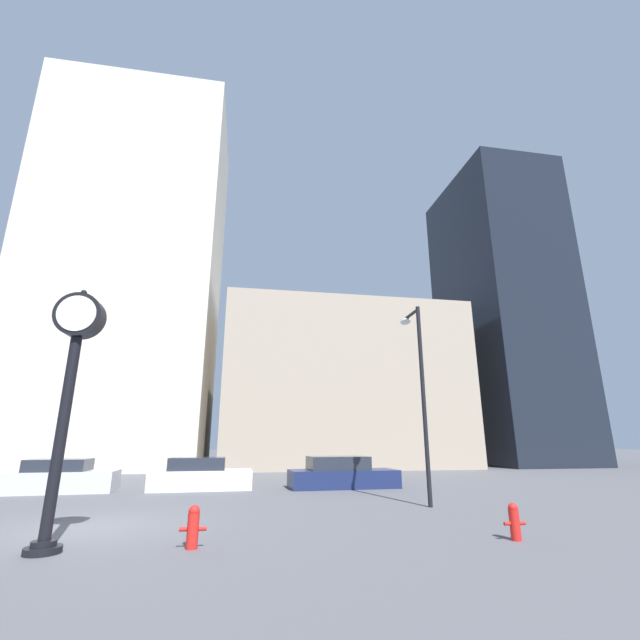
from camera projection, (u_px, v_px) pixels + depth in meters
ground_plane at (90, 528)px, 10.10m from camera, size 200.00×200.00×0.00m
building_tall_tower at (133, 275)px, 35.99m from camera, size 13.79×12.00×30.88m
building_storefront_row at (339, 388)px, 36.49m from camera, size 19.09×12.00×12.74m
building_glass_modern at (502, 313)px, 41.26m from camera, size 8.35×12.00×27.73m
street_clock at (72, 370)px, 8.69m from camera, size 0.93×0.64×5.09m
car_silver at (62, 478)px, 17.19m from camera, size 4.13×2.10×1.28m
car_white at (200, 476)px, 18.19m from camera, size 4.25×1.93×1.31m
car_navy at (342, 475)px, 18.89m from camera, size 4.81×2.11×1.32m
fire_hydrant_near at (514, 521)px, 8.90m from camera, size 0.47×0.21×0.73m
fire_hydrant_far at (193, 526)px, 8.21m from camera, size 0.51×0.22×0.78m
street_lamp_right at (417, 371)px, 14.79m from camera, size 0.36×1.57×6.53m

